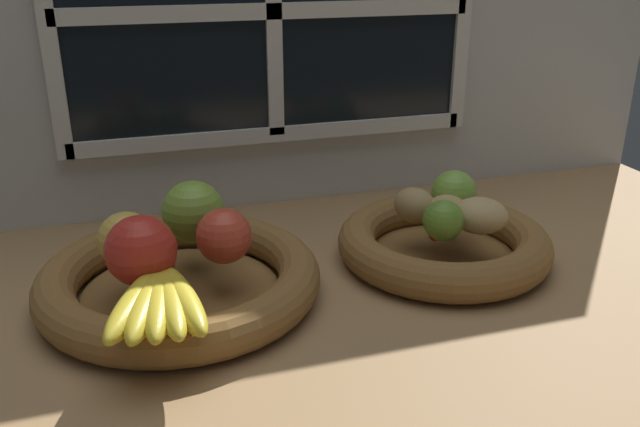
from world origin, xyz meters
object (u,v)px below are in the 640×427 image
at_px(apple_red_front, 141,251).
at_px(chili_pepper, 461,221).
at_px(apple_golden_left, 127,240).
at_px(lime_near, 443,220).
at_px(banana_bunch_front, 159,300).
at_px(fruit_bowl_left, 180,281).
at_px(apple_green_back, 193,212).
at_px(apple_red_right, 224,236).
at_px(potato_small, 480,216).
at_px(potato_oblong, 415,205).
at_px(potato_large, 447,212).
at_px(fruit_bowl_right, 444,245).
at_px(lime_far, 454,193).

relative_size(apple_red_front, chili_pepper, 0.64).
height_order(apple_golden_left, lime_near, apple_golden_left).
height_order(banana_bunch_front, chili_pepper, banana_bunch_front).
xyz_separation_m(fruit_bowl_left, apple_green_back, (0.03, 0.05, 0.07)).
height_order(fruit_bowl_left, apple_red_right, apple_red_right).
distance_m(apple_golden_left, apple_green_back, 0.10).
xyz_separation_m(apple_golden_left, lime_near, (0.39, -0.04, -0.01)).
bearing_deg(apple_green_back, potato_small, -13.28).
bearing_deg(potato_oblong, potato_large, -37.87).
bearing_deg(lime_near, apple_golden_left, 173.82).
relative_size(apple_green_back, potato_small, 1.08).
bearing_deg(potato_small, apple_golden_left, 175.43).
distance_m(fruit_bowl_left, apple_red_front, 0.09).
bearing_deg(fruit_bowl_right, potato_oblong, 142.13).
distance_m(fruit_bowl_left, potato_small, 0.39).
xyz_separation_m(apple_golden_left, potato_small, (0.44, -0.04, -0.01)).
bearing_deg(fruit_bowl_right, potato_large, 154.89).
distance_m(apple_red_right, apple_golden_left, 0.11).
xyz_separation_m(fruit_bowl_left, potato_oblong, (0.32, 0.03, 0.05)).
bearing_deg(potato_small, potato_large, 135.00).
xyz_separation_m(fruit_bowl_right, apple_red_right, (-0.30, -0.02, 0.06)).
height_order(fruit_bowl_right, apple_red_front, apple_red_front).
xyz_separation_m(fruit_bowl_right, chili_pepper, (0.02, -0.01, 0.04)).
height_order(apple_red_front, chili_pepper, apple_red_front).
bearing_deg(potato_large, apple_golden_left, 179.38).
bearing_deg(banana_bunch_front, lime_far, 20.42).
height_order(apple_green_back, potato_oblong, apple_green_back).
relative_size(fruit_bowl_left, apple_red_right, 5.13).
distance_m(apple_red_right, banana_bunch_front, 0.13).
height_order(apple_red_right, apple_red_front, apple_red_front).
height_order(apple_golden_left, potato_oblong, apple_golden_left).
relative_size(lime_near, lime_far, 0.84).
xyz_separation_m(apple_red_right, potato_oblong, (0.27, 0.04, -0.01)).
height_order(apple_golden_left, potato_small, apple_golden_left).
relative_size(fruit_bowl_left, apple_golden_left, 5.09).
height_order(lime_near, chili_pepper, lime_near).
relative_size(fruit_bowl_left, potato_large, 5.25).
height_order(potato_small, chili_pepper, potato_small).
bearing_deg(banana_bunch_front, lime_near, 12.45).
distance_m(potato_oblong, chili_pepper, 0.06).
bearing_deg(potato_small, potato_oblong, 138.58).
bearing_deg(apple_red_right, fruit_bowl_left, 161.54).
bearing_deg(apple_green_back, lime_near, -16.76).
distance_m(fruit_bowl_left, apple_golden_left, 0.08).
height_order(apple_golden_left, lime_far, apple_golden_left).
relative_size(apple_green_back, potato_oblong, 1.27).
bearing_deg(fruit_bowl_left, fruit_bowl_right, -0.00).
bearing_deg(apple_green_back, potato_large, -9.31).
xyz_separation_m(apple_green_back, potato_large, (0.33, -0.05, -0.02)).
bearing_deg(lime_near, banana_bunch_front, -167.55).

